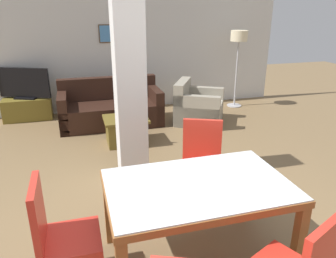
# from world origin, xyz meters

# --- Properties ---
(ground_plane) EXTENTS (18.00, 18.00, 0.00)m
(ground_plane) POSITION_xyz_m (0.00, 0.00, 0.00)
(ground_plane) COLOR brown
(back_wall) EXTENTS (7.20, 0.09, 2.70)m
(back_wall) POSITION_xyz_m (-0.00, 4.80, 1.35)
(back_wall) COLOR silver
(back_wall) RESTS_ON ground_plane
(divider_pillar) EXTENTS (0.36, 0.36, 2.70)m
(divider_pillar) POSITION_xyz_m (-0.27, 1.66, 1.35)
(divider_pillar) COLOR silver
(divider_pillar) RESTS_ON ground_plane
(dining_table) EXTENTS (1.52, 0.96, 0.76)m
(dining_table) POSITION_xyz_m (0.00, 0.00, 0.60)
(dining_table) COLOR brown
(dining_table) RESTS_ON ground_plane
(dining_chair_head_left) EXTENTS (0.46, 0.46, 0.95)m
(dining_chair_head_left) POSITION_xyz_m (-1.13, 0.00, 0.51)
(dining_chair_head_left) COLOR red
(dining_chair_head_left) RESTS_ON ground_plane
(dining_chair_far_right) EXTENTS (0.60, 0.60, 0.95)m
(dining_chair_far_right) POSITION_xyz_m (0.37, 0.87, 0.51)
(dining_chair_far_right) COLOR red
(dining_chair_far_right) RESTS_ON ground_plane
(sofa) EXTENTS (1.87, 0.88, 0.85)m
(sofa) POSITION_xyz_m (-0.30, 3.82, 0.29)
(sofa) COLOR black
(sofa) RESTS_ON ground_plane
(armchair) EXTENTS (1.16, 1.15, 0.80)m
(armchair) POSITION_xyz_m (1.32, 3.46, 0.28)
(armchair) COLOR gray
(armchair) RESTS_ON ground_plane
(coffee_table) EXTENTS (0.70, 0.57, 0.44)m
(coffee_table) POSITION_xyz_m (-0.17, 2.79, 0.22)
(coffee_table) COLOR brown
(coffee_table) RESTS_ON ground_plane
(bottle) EXTENTS (0.07, 0.07, 0.29)m
(bottle) POSITION_xyz_m (0.01, 2.62, 0.55)
(bottle) COLOR #B2B7BC
(bottle) RESTS_ON coffee_table
(tv_stand) EXTENTS (0.90, 0.40, 0.43)m
(tv_stand) POSITION_xyz_m (-1.85, 4.52, 0.21)
(tv_stand) COLOR brown
(tv_stand) RESTS_ON ground_plane
(tv_screen) EXTENTS (0.96, 0.45, 0.60)m
(tv_screen) POSITION_xyz_m (-1.85, 4.52, 0.72)
(tv_screen) COLOR black
(tv_screen) RESTS_ON tv_stand
(floor_lamp) EXTENTS (0.36, 0.36, 1.65)m
(floor_lamp) POSITION_xyz_m (2.52, 4.24, 1.39)
(floor_lamp) COLOR #B7B7BC
(floor_lamp) RESTS_ON ground_plane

